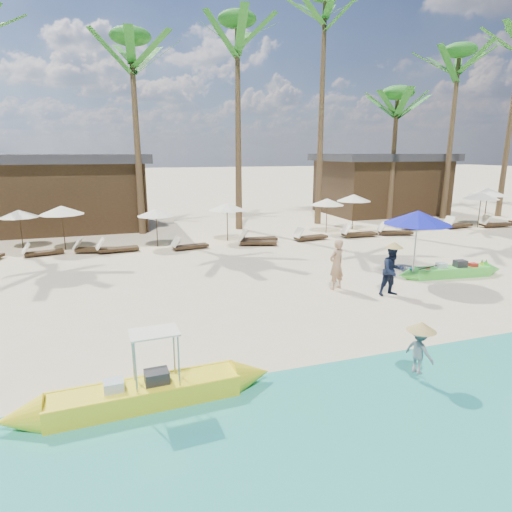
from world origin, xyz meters
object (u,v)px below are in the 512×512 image
object	(u,v)px
green_canoe	(451,271)
yellow_canoe	(146,393)
blue_umbrella	(418,217)
tourist	(337,265)

from	to	relation	value
green_canoe	yellow_canoe	size ratio (longest dim) A/B	0.88
blue_umbrella	yellow_canoe	bearing A→B (deg)	-152.55
green_canoe	tourist	xyz separation A→B (m)	(-4.66, 0.02, 0.64)
green_canoe	yellow_canoe	distance (m)	12.15
yellow_canoe	tourist	size ratio (longest dim) A/B	3.17
blue_umbrella	tourist	bearing A→B (deg)	-179.26
yellow_canoe	blue_umbrella	bearing A→B (deg)	24.82
yellow_canoe	tourist	xyz separation A→B (m)	(6.46, 4.91, 0.61)
green_canoe	blue_umbrella	size ratio (longest dim) A/B	1.88
tourist	blue_umbrella	xyz separation A→B (m)	(3.06, 0.04, 1.40)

